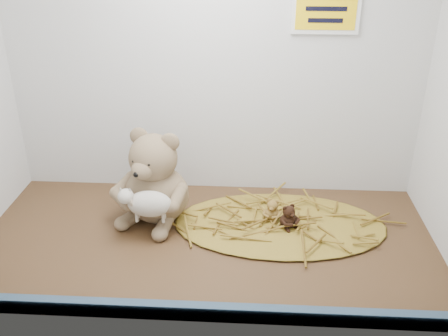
# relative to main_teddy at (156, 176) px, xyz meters

# --- Properties ---
(alcove_shell) EXTENTS (1.20, 0.60, 0.90)m
(alcove_shell) POSITION_rel_main_teddy_xyz_m (0.15, -0.01, 0.32)
(alcove_shell) COLOR #3A2314
(alcove_shell) RESTS_ON ground
(front_rail) EXTENTS (1.19, 0.02, 0.04)m
(front_rail) POSITION_rel_main_teddy_xyz_m (0.15, -0.39, -0.11)
(front_rail) COLOR #375169
(front_rail) RESTS_ON shelf_floor
(straw_bed) EXTENTS (0.59, 0.34, 0.01)m
(straw_bed) POSITION_rel_main_teddy_xyz_m (0.34, -0.02, -0.13)
(straw_bed) COLOR brown
(straw_bed) RESTS_ON shelf_floor
(main_teddy) EXTENTS (0.28, 0.29, 0.27)m
(main_teddy) POSITION_rel_main_teddy_xyz_m (0.00, 0.00, 0.00)
(main_teddy) COLOR #937C5A
(main_teddy) RESTS_ON shelf_floor
(toy_lamb) EXTENTS (0.15, 0.09, 0.10)m
(toy_lamb) POSITION_rel_main_teddy_xyz_m (0.00, -0.10, -0.03)
(toy_lamb) COLOR beige
(toy_lamb) RESTS_ON main_teddy
(mini_teddy_tan) EXTENTS (0.06, 0.06, 0.06)m
(mini_teddy_tan) POSITION_rel_main_teddy_xyz_m (0.32, -0.00, -0.09)
(mini_teddy_tan) COLOR olive
(mini_teddy_tan) RESTS_ON straw_bed
(mini_teddy_brown) EXTENTS (0.08, 0.08, 0.07)m
(mini_teddy_brown) POSITION_rel_main_teddy_xyz_m (0.36, -0.04, -0.09)
(mini_teddy_brown) COLOR black
(mini_teddy_brown) RESTS_ON straw_bed
(wall_sign) EXTENTS (0.16, 0.01, 0.11)m
(wall_sign) POSITION_rel_main_teddy_xyz_m (0.45, 0.19, 0.42)
(wall_sign) COLOR #DFB30B
(wall_sign) RESTS_ON back_wall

